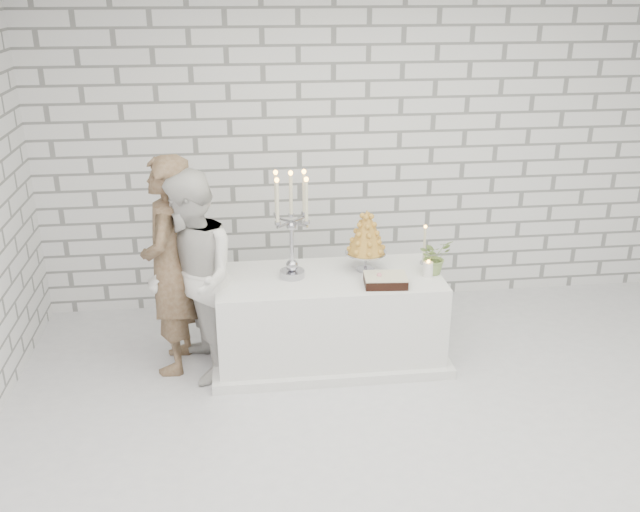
{
  "coord_description": "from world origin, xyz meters",
  "views": [
    {
      "loc": [
        -1.2,
        -3.74,
        2.99
      ],
      "look_at": [
        -0.61,
        1.04,
        1.05
      ],
      "focal_mm": 39.22,
      "sensor_mm": 36.0,
      "label": 1
    }
  ],
  "objects_px": {
    "bride": "(192,278)",
    "cake_table": "(329,318)",
    "candelabra": "(291,225)",
    "croquembouche": "(366,240)",
    "groom": "(169,266)"
  },
  "relations": [
    {
      "from": "groom",
      "to": "bride",
      "type": "height_order",
      "value": "groom"
    },
    {
      "from": "cake_table",
      "to": "bride",
      "type": "bearing_deg",
      "value": -174.33
    },
    {
      "from": "croquembouche",
      "to": "bride",
      "type": "bearing_deg",
      "value": -172.03
    },
    {
      "from": "bride",
      "to": "groom",
      "type": "bearing_deg",
      "value": -148.29
    },
    {
      "from": "candelabra",
      "to": "croquembouche",
      "type": "height_order",
      "value": "candelabra"
    },
    {
      "from": "cake_table",
      "to": "bride",
      "type": "height_order",
      "value": "bride"
    },
    {
      "from": "bride",
      "to": "cake_table",
      "type": "bearing_deg",
      "value": 78.62
    },
    {
      "from": "cake_table",
      "to": "bride",
      "type": "distance_m",
      "value": 1.17
    },
    {
      "from": "bride",
      "to": "candelabra",
      "type": "bearing_deg",
      "value": 82.5
    },
    {
      "from": "cake_table",
      "to": "groom",
      "type": "height_order",
      "value": "groom"
    },
    {
      "from": "groom",
      "to": "croquembouche",
      "type": "height_order",
      "value": "groom"
    },
    {
      "from": "bride",
      "to": "candelabra",
      "type": "height_order",
      "value": "bride"
    },
    {
      "from": "candelabra",
      "to": "cake_table",
      "type": "bearing_deg",
      "value": -4.72
    },
    {
      "from": "croquembouche",
      "to": "candelabra",
      "type": "bearing_deg",
      "value": -174.07
    },
    {
      "from": "cake_table",
      "to": "croquembouche",
      "type": "bearing_deg",
      "value": 15.7
    }
  ]
}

